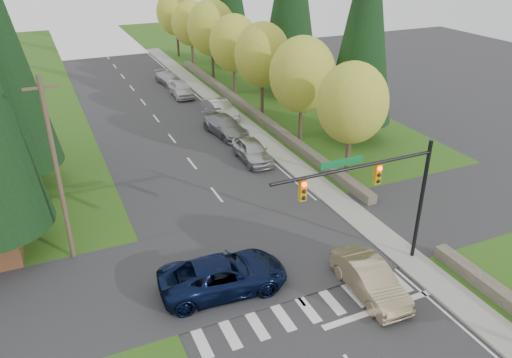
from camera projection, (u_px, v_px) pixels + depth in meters
ground at (345, 357)px, 20.69m from camera, size 120.00×120.00×0.00m
grass_east at (344, 141)px, 41.76m from camera, size 14.00×110.00×0.06m
grass_west at (4, 203)px, 32.24m from camera, size 14.00×110.00×0.06m
cross_street at (264, 254)px, 27.22m from camera, size 120.00×8.00×0.10m
sidewalk_east at (268, 144)px, 41.14m from camera, size 1.80×80.00×0.13m
curb_east at (259, 145)px, 40.83m from camera, size 0.20×80.00×0.13m
stone_wall_north at (249, 109)px, 48.16m from camera, size 0.70×40.00×0.70m
traffic_signal at (379, 185)px, 23.73m from camera, size 8.70×0.37×6.80m
utility_pole at (57, 171)px, 24.71m from camera, size 1.60×0.24×10.00m
decid_tree_0 at (352, 103)px, 32.98m from camera, size 4.80×4.80×8.37m
decid_tree_1 at (302, 75)px, 38.64m from camera, size 5.20×5.20×8.80m
decid_tree_2 at (262, 55)px, 44.22m from camera, size 5.00×5.00×8.82m
decid_tree_3 at (234, 43)px, 50.08m from camera, size 5.00×5.00×8.55m
decid_tree_4 at (211, 28)px, 55.65m from camera, size 5.40×5.40×9.18m
decid_tree_5 at (191, 23)px, 61.53m from camera, size 4.80×4.80×8.30m
decid_tree_6 at (176, 13)px, 67.13m from camera, size 5.20×5.20×8.86m
conifer_e_a at (365, 19)px, 37.75m from camera, size 5.44×5.44×17.80m
sedan_champagne at (370, 279)px, 23.98m from camera, size 1.91×5.02×1.63m
suv_navy at (223, 275)px, 24.19m from camera, size 6.48×3.39×1.74m
parked_car_a at (252, 151)px, 37.94m from camera, size 2.04×4.87×1.65m
parked_car_b at (225, 126)px, 42.78m from camera, size 2.95×5.71×1.58m
parked_car_c at (220, 109)px, 46.71m from camera, size 2.22×5.13×1.64m
parked_car_d at (181, 89)px, 52.72m from camera, size 2.08×4.82×1.62m
parked_car_e at (168, 78)px, 57.06m from camera, size 2.41×4.69×1.30m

